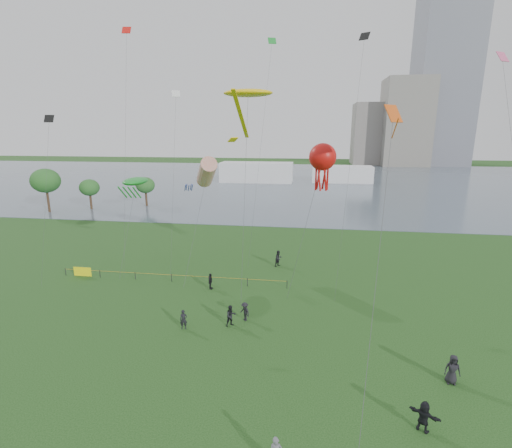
# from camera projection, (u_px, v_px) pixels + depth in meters

# --- Properties ---
(ground_plane) EXTENTS (400.00, 400.00, 0.00)m
(ground_plane) POSITION_uv_depth(u_px,v_px,m) (232.00, 395.00, 21.98)
(ground_plane) COLOR #163A12
(lake) EXTENTS (400.00, 120.00, 0.08)m
(lake) POSITION_uv_depth(u_px,v_px,m) (296.00, 181.00, 118.00)
(lake) COLOR #4F5F6D
(lake) RESTS_ON ground_plane
(tower) EXTENTS (24.00, 24.00, 120.00)m
(tower) POSITION_uv_depth(u_px,v_px,m) (450.00, 25.00, 160.19)
(tower) COLOR slate
(tower) RESTS_ON ground_plane
(building_mid) EXTENTS (20.00, 20.00, 38.00)m
(building_mid) POSITION_uv_depth(u_px,v_px,m) (405.00, 123.00, 166.58)
(building_mid) COLOR slate
(building_mid) RESTS_ON ground_plane
(building_low) EXTENTS (16.00, 18.00, 28.00)m
(building_low) POSITION_uv_depth(u_px,v_px,m) (370.00, 134.00, 175.49)
(building_low) COLOR slate
(building_low) RESTS_ON ground_plane
(pavilion_left) EXTENTS (22.00, 8.00, 6.00)m
(pavilion_left) POSITION_uv_depth(u_px,v_px,m) (257.00, 172.00, 114.13)
(pavilion_left) COLOR white
(pavilion_left) RESTS_ON ground_plane
(pavilion_right) EXTENTS (18.00, 7.00, 5.00)m
(pavilion_right) POSITION_uv_depth(u_px,v_px,m) (342.00, 174.00, 113.54)
(pavilion_right) COLOR white
(pavilion_right) RESTS_ON ground_plane
(trees) EXTENTS (20.68, 13.07, 8.38)m
(trees) POSITION_uv_depth(u_px,v_px,m) (78.00, 183.00, 72.37)
(trees) COLOR #3B291B
(trees) RESTS_ON ground_plane
(fence) EXTENTS (24.07, 0.07, 1.05)m
(fence) POSITION_uv_depth(u_px,v_px,m) (116.00, 273.00, 39.29)
(fence) COLOR black
(fence) RESTS_ON ground_plane
(spectator_a) EXTENTS (1.09, 1.05, 1.77)m
(spectator_a) POSITION_uv_depth(u_px,v_px,m) (231.00, 316.00, 29.60)
(spectator_a) COLOR black
(spectator_a) RESTS_ON ground_plane
(spectator_b) EXTENTS (1.16, 1.13, 1.60)m
(spectator_b) POSITION_uv_depth(u_px,v_px,m) (245.00, 312.00, 30.48)
(spectator_b) COLOR black
(spectator_b) RESTS_ON ground_plane
(spectator_c) EXTENTS (0.43, 0.97, 1.63)m
(spectator_c) POSITION_uv_depth(u_px,v_px,m) (210.00, 281.00, 36.61)
(spectator_c) COLOR black
(spectator_c) RESTS_ON ground_plane
(spectator_d) EXTENTS (0.97, 0.67, 1.90)m
(spectator_d) POSITION_uv_depth(u_px,v_px,m) (452.00, 369.00, 22.83)
(spectator_d) COLOR black
(spectator_d) RESTS_ON ground_plane
(spectator_e) EXTENTS (1.62, 1.27, 1.72)m
(spectator_e) POSITION_uv_depth(u_px,v_px,m) (424.00, 416.00, 19.17)
(spectator_e) COLOR black
(spectator_e) RESTS_ON ground_plane
(spectator_f) EXTENTS (0.66, 0.52, 1.60)m
(spectator_f) POSITION_uv_depth(u_px,v_px,m) (184.00, 320.00, 29.16)
(spectator_f) COLOR black
(spectator_f) RESTS_ON ground_plane
(spectator_g) EXTENTS (1.15, 1.17, 1.90)m
(spectator_g) POSITION_uv_depth(u_px,v_px,m) (279.00, 258.00, 42.79)
(spectator_g) COLOR black
(spectator_g) RESTS_ON ground_plane
(kite_stingray) EXTENTS (5.12, 10.91, 19.43)m
(kite_stingray) POSITION_uv_depth(u_px,v_px,m) (248.00, 94.00, 37.84)
(kite_stingray) COLOR #3F3F42
(kite_windsock) EXTENTS (4.28, 10.73, 12.60)m
(kite_windsock) POSITION_uv_depth(u_px,v_px,m) (206.00, 172.00, 42.23)
(kite_windsock) COLOR #3F3F42
(kite_creature) EXTENTS (2.34, 6.44, 10.26)m
(kite_creature) POSITION_uv_depth(u_px,v_px,m) (135.00, 182.00, 41.02)
(kite_creature) COLOR #3F3F42
(kite_octopus) EXTENTS (3.95, 2.36, 14.24)m
(kite_octopus) POSITION_uv_depth(u_px,v_px,m) (323.00, 158.00, 31.99)
(kite_octopus) COLOR #3F3F42
(kite_delta) EXTENTS (4.03, 15.58, 17.00)m
(kite_delta) POSITION_uv_depth(u_px,v_px,m) (392.00, 128.00, 24.79)
(kite_delta) COLOR #3F3F42
(small_kites) EXTENTS (40.87, 14.65, 9.67)m
(small_kites) POSITION_uv_depth(u_px,v_px,m) (233.00, 63.00, 36.76)
(small_kites) COLOR red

